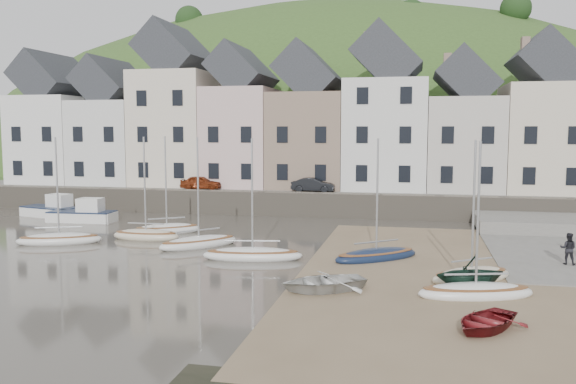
% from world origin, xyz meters
% --- Properties ---
extents(ground, '(160.00, 160.00, 0.00)m').
position_xyz_m(ground, '(0.00, 0.00, 0.00)').
color(ground, '#403C33').
rests_on(ground, ground).
extents(quay_land, '(90.00, 30.00, 1.50)m').
position_xyz_m(quay_land, '(0.00, 32.00, 0.75)').
color(quay_land, '#365321').
rests_on(quay_land, ground).
extents(quay_street, '(70.00, 7.00, 0.10)m').
position_xyz_m(quay_street, '(0.00, 20.50, 1.55)').
color(quay_street, slate).
rests_on(quay_street, quay_land).
extents(seawall, '(70.00, 1.20, 1.80)m').
position_xyz_m(seawall, '(0.00, 17.00, 0.90)').
color(seawall, slate).
rests_on(seawall, ground).
extents(beach, '(18.00, 26.00, 0.06)m').
position_xyz_m(beach, '(11.00, 0.00, 0.03)').
color(beach, '#756247').
rests_on(beach, ground).
extents(slipway, '(8.00, 18.00, 0.12)m').
position_xyz_m(slipway, '(15.00, 8.00, 0.06)').
color(slipway, slate).
rests_on(slipway, ground).
extents(hillside, '(134.40, 84.00, 84.00)m').
position_xyz_m(hillside, '(-5.00, 60.00, -17.99)').
color(hillside, '#365321').
rests_on(hillside, ground).
extents(townhouse_terrace, '(61.05, 8.00, 13.93)m').
position_xyz_m(townhouse_terrace, '(1.76, 24.00, 7.32)').
color(townhouse_terrace, silver).
rests_on(townhouse_terrace, quay_land).
extents(sailboat_0, '(4.37, 3.59, 6.32)m').
position_xyz_m(sailboat_0, '(-8.26, 7.98, 0.26)').
color(sailboat_0, white).
rests_on(sailboat_0, ground).
extents(sailboat_1, '(4.93, 3.27, 6.32)m').
position_xyz_m(sailboat_1, '(-12.90, 3.43, 0.26)').
color(sailboat_1, white).
rests_on(sailboat_1, ground).
extents(sailboat_2, '(4.15, 1.53, 6.32)m').
position_xyz_m(sailboat_2, '(-8.63, 5.74, 0.27)').
color(sailboat_2, beige).
rests_on(sailboat_2, ground).
extents(sailboat_3, '(4.35, 4.50, 6.32)m').
position_xyz_m(sailboat_3, '(-4.70, 4.16, 0.26)').
color(sailboat_3, white).
rests_on(sailboat_3, ground).
extents(sailboat_4, '(5.25, 2.36, 6.32)m').
position_xyz_m(sailboat_4, '(-0.91, 1.67, 0.26)').
color(sailboat_4, white).
rests_on(sailboat_4, ground).
extents(sailboat_5, '(4.67, 4.17, 6.32)m').
position_xyz_m(sailboat_5, '(5.23, 2.75, 0.26)').
color(sailboat_5, '#13203D').
rests_on(sailboat_5, ground).
extents(sailboat_6, '(4.82, 2.69, 6.32)m').
position_xyz_m(sailboat_6, '(9.47, -3.28, 0.26)').
color(sailboat_6, white).
rests_on(sailboat_6, ground).
extents(sailboat_7, '(4.11, 3.53, 6.32)m').
position_xyz_m(sailboat_7, '(9.53, -0.63, 0.27)').
color(sailboat_7, beige).
rests_on(sailboat_7, ground).
extents(motorboat_0, '(4.78, 2.01, 1.70)m').
position_xyz_m(motorboat_0, '(-15.88, 11.14, 0.58)').
color(motorboat_0, white).
rests_on(motorboat_0, ground).
extents(motorboat_2, '(4.93, 2.83, 1.70)m').
position_xyz_m(motorboat_2, '(-19.56, 12.93, 0.58)').
color(motorboat_2, white).
rests_on(motorboat_2, ground).
extents(rowboat_white, '(4.28, 3.92, 0.72)m').
position_xyz_m(rowboat_white, '(3.50, -3.68, 0.42)').
color(rowboat_white, silver).
rests_on(rowboat_white, beach).
extents(rowboat_green, '(3.60, 3.39, 1.51)m').
position_xyz_m(rowboat_green, '(9.31, -2.54, 0.81)').
color(rowboat_green, '#142E22').
rests_on(rowboat_green, beach).
extents(rowboat_red, '(3.32, 3.56, 0.60)m').
position_xyz_m(rowboat_red, '(9.40, -7.32, 0.36)').
color(rowboat_red, maroon).
rests_on(rowboat_red, beach).
extents(person_dark, '(0.87, 0.76, 1.52)m').
position_xyz_m(person_dark, '(14.28, 3.23, 0.88)').
color(person_dark, black).
rests_on(person_dark, slipway).
extents(car_left, '(3.46, 1.70, 1.14)m').
position_xyz_m(car_left, '(-10.21, 19.50, 2.17)').
color(car_left, maroon).
rests_on(car_left, quay_street).
extents(car_right, '(3.41, 1.23, 1.12)m').
position_xyz_m(car_right, '(-0.86, 19.50, 2.16)').
color(car_right, black).
rests_on(car_right, quay_street).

